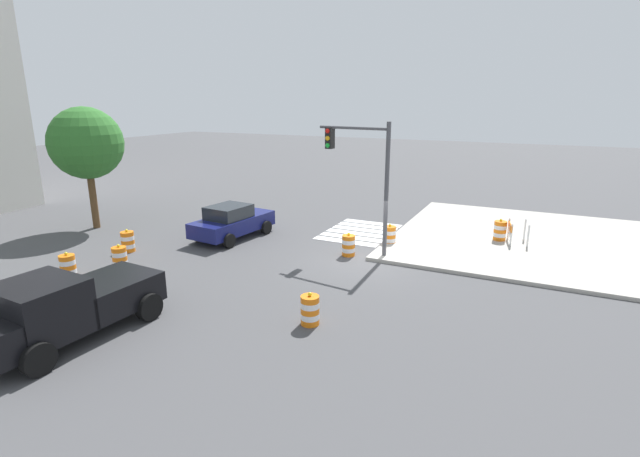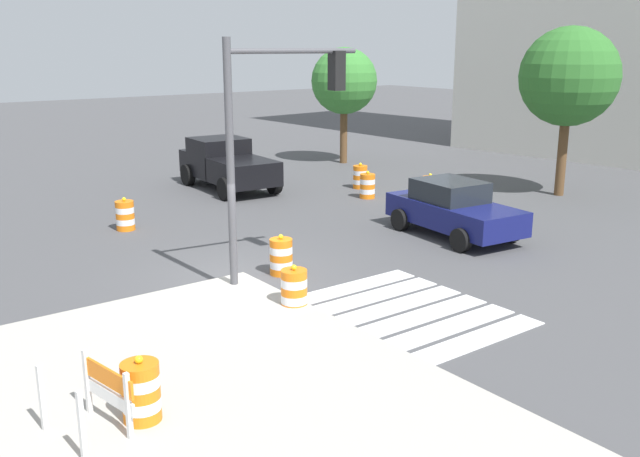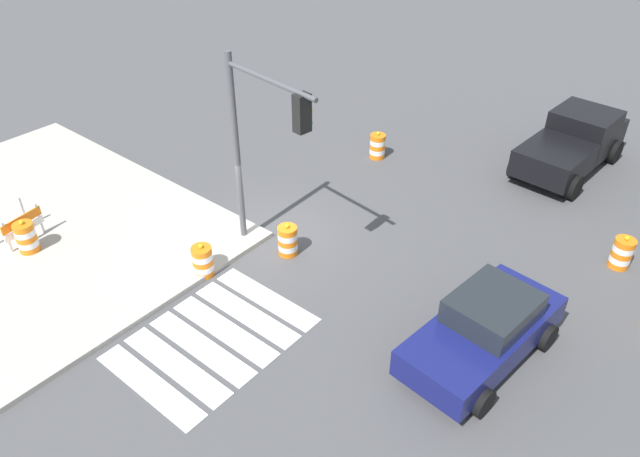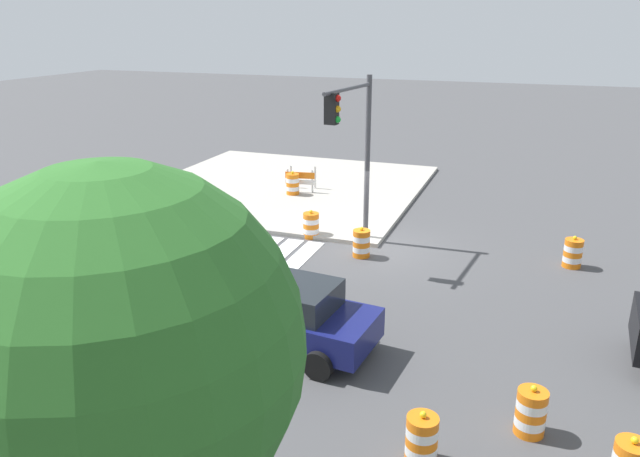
{
  "view_description": "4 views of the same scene",
  "coord_description": "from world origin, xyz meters",
  "px_view_note": "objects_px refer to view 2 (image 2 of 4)",
  "views": [
    {
      "loc": [
        -17.52,
        -6.35,
        6.51
      ],
      "look_at": [
        0.64,
        2.42,
        0.94
      ],
      "focal_mm": 26.45,
      "sensor_mm": 36.0,
      "label": 1
    },
    {
      "loc": [
        13.97,
        -8.2,
        5.48
      ],
      "look_at": [
        0.25,
        2.14,
        0.96
      ],
      "focal_mm": 39.23,
      "sensor_mm": 36.0,
      "label": 2
    },
    {
      "loc": [
        10.31,
        10.38,
        10.46
      ],
      "look_at": [
        -0.15,
        1.71,
        0.98
      ],
      "focal_mm": 33.67,
      "sensor_mm": 36.0,
      "label": 3
    },
    {
      "loc": [
        -4.71,
        18.59,
        7.3
      ],
      "look_at": [
        1.1,
        2.64,
        1.43
      ],
      "focal_mm": 33.96,
      "sensor_mm": 36.0,
      "label": 4
    }
  ],
  "objects_px": {
    "traffic_barrel_near_corner": "(360,177)",
    "traffic_barrel_on_sidewalk": "(141,392)",
    "street_tree_streetside_near": "(344,81)",
    "street_tree_streetside_mid": "(569,77)",
    "traffic_barrel_far_curb": "(281,257)",
    "traffic_barrel_median_far": "(367,186)",
    "traffic_barrel_lane_center": "(430,189)",
    "traffic_barrel_crosswalk_end": "(294,290)",
    "traffic_light_pole": "(276,117)",
    "construction_barricade": "(98,392)",
    "sports_car": "(453,209)",
    "pickup_truck": "(225,164)",
    "traffic_barrel_median_near": "(125,215)"
  },
  "relations": [
    {
      "from": "traffic_barrel_near_corner",
      "to": "traffic_barrel_on_sidewalk",
      "type": "xyz_separation_m",
      "value": [
        11.74,
        -14.09,
        0.15
      ]
    },
    {
      "from": "street_tree_streetside_near",
      "to": "street_tree_streetside_mid",
      "type": "bearing_deg",
      "value": 9.57
    },
    {
      "from": "traffic_barrel_near_corner",
      "to": "street_tree_streetside_near",
      "type": "height_order",
      "value": "street_tree_streetside_near"
    },
    {
      "from": "traffic_barrel_far_curb",
      "to": "traffic_barrel_median_far",
      "type": "bearing_deg",
      "value": 126.03
    },
    {
      "from": "traffic_barrel_lane_center",
      "to": "street_tree_streetside_mid",
      "type": "xyz_separation_m",
      "value": [
        2.2,
        4.65,
        3.9
      ]
    },
    {
      "from": "traffic_barrel_crosswalk_end",
      "to": "traffic_barrel_far_curb",
      "type": "distance_m",
      "value": 2.45
    },
    {
      "from": "traffic_light_pole",
      "to": "street_tree_streetside_mid",
      "type": "bearing_deg",
      "value": 97.86
    },
    {
      "from": "construction_barricade",
      "to": "street_tree_streetside_near",
      "type": "bearing_deg",
      "value": 132.98
    },
    {
      "from": "traffic_barrel_near_corner",
      "to": "sports_car",
      "type": "bearing_deg",
      "value": -18.63
    },
    {
      "from": "traffic_barrel_far_curb",
      "to": "traffic_light_pole",
      "type": "bearing_deg",
      "value": -41.26
    },
    {
      "from": "traffic_barrel_lane_center",
      "to": "street_tree_streetside_mid",
      "type": "bearing_deg",
      "value": 64.72
    },
    {
      "from": "pickup_truck",
      "to": "traffic_barrel_crosswalk_end",
      "type": "height_order",
      "value": "pickup_truck"
    },
    {
      "from": "pickup_truck",
      "to": "traffic_barrel_near_corner",
      "type": "relative_size",
      "value": 5.15
    },
    {
      "from": "traffic_barrel_lane_center",
      "to": "traffic_light_pole",
      "type": "xyz_separation_m",
      "value": [
        4.13,
        -9.32,
        3.46
      ]
    },
    {
      "from": "traffic_barrel_far_curb",
      "to": "traffic_barrel_on_sidewalk",
      "type": "relative_size",
      "value": 1.0
    },
    {
      "from": "traffic_barrel_on_sidewalk",
      "to": "traffic_barrel_far_curb",
      "type": "bearing_deg",
      "value": 130.03
    },
    {
      "from": "traffic_barrel_crosswalk_end",
      "to": "construction_barricade",
      "type": "relative_size",
      "value": 0.75
    },
    {
      "from": "pickup_truck",
      "to": "traffic_barrel_median_near",
      "type": "bearing_deg",
      "value": -55.98
    },
    {
      "from": "traffic_barrel_median_far",
      "to": "traffic_barrel_on_sidewalk",
      "type": "distance_m",
      "value": 16.62
    },
    {
      "from": "sports_car",
      "to": "street_tree_streetside_near",
      "type": "height_order",
      "value": "street_tree_streetside_near"
    },
    {
      "from": "traffic_barrel_median_near",
      "to": "street_tree_streetside_mid",
      "type": "relative_size",
      "value": 0.17
    },
    {
      "from": "traffic_barrel_far_curb",
      "to": "traffic_barrel_lane_center",
      "type": "distance_m",
      "value": 9.69
    },
    {
      "from": "traffic_barrel_on_sidewalk",
      "to": "traffic_light_pole",
      "type": "xyz_separation_m",
      "value": [
        -4.31,
        5.27,
        3.31
      ]
    },
    {
      "from": "traffic_barrel_lane_center",
      "to": "street_tree_streetside_mid",
      "type": "relative_size",
      "value": 0.17
    },
    {
      "from": "sports_car",
      "to": "traffic_barrel_median_near",
      "type": "bearing_deg",
      "value": -130.75
    },
    {
      "from": "traffic_barrel_far_curb",
      "to": "traffic_barrel_median_near",
      "type": "bearing_deg",
      "value": -167.61
    },
    {
      "from": "traffic_light_pole",
      "to": "traffic_barrel_median_near",
      "type": "bearing_deg",
      "value": -171.37
    },
    {
      "from": "sports_car",
      "to": "street_tree_streetside_mid",
      "type": "relative_size",
      "value": 0.72
    },
    {
      "from": "traffic_barrel_near_corner",
      "to": "construction_barricade",
      "type": "bearing_deg",
      "value": -51.68
    },
    {
      "from": "traffic_barrel_crosswalk_end",
      "to": "traffic_barrel_far_curb",
      "type": "bearing_deg",
      "value": 152.48
    },
    {
      "from": "sports_car",
      "to": "traffic_barrel_near_corner",
      "type": "distance_m",
      "value": 7.44
    },
    {
      "from": "traffic_barrel_median_near",
      "to": "construction_barricade",
      "type": "bearing_deg",
      "value": -23.61
    },
    {
      "from": "traffic_barrel_median_near",
      "to": "traffic_barrel_median_far",
      "type": "distance_m",
      "value": 8.95
    },
    {
      "from": "traffic_barrel_median_near",
      "to": "traffic_light_pole",
      "type": "bearing_deg",
      "value": 8.63
    },
    {
      "from": "traffic_barrel_lane_center",
      "to": "construction_barricade",
      "type": "xyz_separation_m",
      "value": [
        8.3,
        -15.17,
        0.27
      ]
    },
    {
      "from": "pickup_truck",
      "to": "traffic_barrel_near_corner",
      "type": "height_order",
      "value": "pickup_truck"
    },
    {
      "from": "traffic_barrel_crosswalk_end",
      "to": "traffic_light_pole",
      "type": "distance_m",
      "value": 3.95
    },
    {
      "from": "sports_car",
      "to": "traffic_barrel_far_curb",
      "type": "height_order",
      "value": "sports_car"
    },
    {
      "from": "pickup_truck",
      "to": "street_tree_streetside_mid",
      "type": "distance_m",
      "value": 13.23
    },
    {
      "from": "traffic_barrel_crosswalk_end",
      "to": "traffic_barrel_median_near",
      "type": "distance_m",
      "value": 8.59
    },
    {
      "from": "traffic_barrel_near_corner",
      "to": "construction_barricade",
      "type": "height_order",
      "value": "construction_barricade"
    },
    {
      "from": "construction_barricade",
      "to": "street_tree_streetside_mid",
      "type": "relative_size",
      "value": 0.22
    },
    {
      "from": "street_tree_streetside_mid",
      "to": "traffic_barrel_near_corner",
      "type": "bearing_deg",
      "value": -136.85
    },
    {
      "from": "traffic_barrel_near_corner",
      "to": "street_tree_streetside_near",
      "type": "distance_m",
      "value": 7.04
    },
    {
      "from": "pickup_truck",
      "to": "construction_barricade",
      "type": "bearing_deg",
      "value": -35.24
    },
    {
      "from": "traffic_barrel_lane_center",
      "to": "traffic_light_pole",
      "type": "bearing_deg",
      "value": -66.12
    },
    {
      "from": "traffic_barrel_crosswalk_end",
      "to": "street_tree_streetside_mid",
      "type": "height_order",
      "value": "street_tree_streetside_mid"
    },
    {
      "from": "street_tree_streetside_near",
      "to": "sports_car",
      "type": "bearing_deg",
      "value": -25.06
    },
    {
      "from": "traffic_barrel_crosswalk_end",
      "to": "traffic_barrel_median_near",
      "type": "relative_size",
      "value": 1.0
    },
    {
      "from": "pickup_truck",
      "to": "construction_barricade",
      "type": "distance_m",
      "value": 18.17
    }
  ]
}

